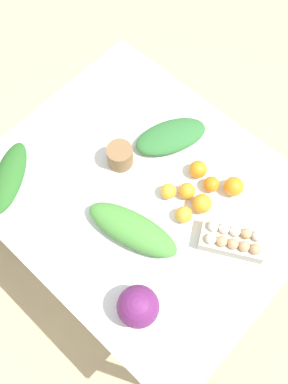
# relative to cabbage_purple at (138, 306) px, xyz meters

# --- Properties ---
(ground_plane) EXTENTS (8.00, 8.00, 0.00)m
(ground_plane) POSITION_rel_cabbage_purple_xyz_m (-0.31, 0.37, -0.78)
(ground_plane) COLOR #C6B289
(dining_table) EXTENTS (1.33, 1.10, 0.70)m
(dining_table) POSITION_rel_cabbage_purple_xyz_m (-0.31, 0.37, -0.16)
(dining_table) COLOR silver
(dining_table) RESTS_ON ground_plane
(cabbage_purple) EXTENTS (0.16, 0.16, 0.16)m
(cabbage_purple) POSITION_rel_cabbage_purple_xyz_m (0.00, 0.00, 0.00)
(cabbage_purple) COLOR #6B2366
(cabbage_purple) RESTS_ON dining_table
(egg_carton) EXTENTS (0.28, 0.23, 0.09)m
(egg_carton) POSITION_rel_cabbage_purple_xyz_m (0.09, 0.45, -0.04)
(egg_carton) COLOR beige
(egg_carton) RESTS_ON dining_table
(paper_bag) EXTENTS (0.11, 0.11, 0.11)m
(paper_bag) POSITION_rel_cabbage_purple_xyz_m (-0.49, 0.41, -0.03)
(paper_bag) COLOR olive
(paper_bag) RESTS_ON dining_table
(greens_bunch_dandelion) EXTENTS (0.29, 0.36, 0.07)m
(greens_bunch_dandelion) POSITION_rel_cabbage_purple_xyz_m (-0.40, 0.64, -0.05)
(greens_bunch_dandelion) COLOR #337538
(greens_bunch_dandelion) RESTS_ON dining_table
(greens_bunch_kale) EXTENTS (0.42, 0.23, 0.09)m
(greens_bunch_kale) POSITION_rel_cabbage_purple_xyz_m (-0.23, 0.21, -0.03)
(greens_bunch_kale) COLOR #4C933D
(greens_bunch_kale) RESTS_ON dining_table
(greens_bunch_chard) EXTENTS (0.28, 0.35, 0.07)m
(greens_bunch_chard) POSITION_rel_cabbage_purple_xyz_m (-0.77, 0.02, -0.04)
(greens_bunch_chard) COLOR #2D6B28
(greens_bunch_chard) RESTS_ON dining_table
(orange_0) EXTENTS (0.07, 0.07, 0.07)m
(orange_0) POSITION_rel_cabbage_purple_xyz_m (-0.18, 0.49, -0.04)
(orange_0) COLOR orange
(orange_0) RESTS_ON dining_table
(orange_1) EXTENTS (0.07, 0.07, 0.07)m
(orange_1) POSITION_rel_cabbage_purple_xyz_m (-0.12, 0.58, -0.05)
(orange_1) COLOR orange
(orange_1) RESTS_ON dining_table
(orange_2) EXTENTS (0.08, 0.08, 0.08)m
(orange_2) POSITION_rel_cabbage_purple_xyz_m (-0.10, 0.49, -0.04)
(orange_2) COLOR orange
(orange_2) RESTS_ON dining_table
(orange_3) EXTENTS (0.07, 0.07, 0.07)m
(orange_3) POSITION_rel_cabbage_purple_xyz_m (-0.24, 0.44, -0.05)
(orange_3) COLOR #F9A833
(orange_3) RESTS_ON dining_table
(orange_4) EXTENTS (0.08, 0.08, 0.08)m
(orange_4) POSITION_rel_cabbage_purple_xyz_m (-0.05, 0.64, -0.04)
(orange_4) COLOR orange
(orange_4) RESTS_ON dining_table
(orange_5) EXTENTS (0.07, 0.07, 0.07)m
(orange_5) POSITION_rel_cabbage_purple_xyz_m (-0.12, 0.40, -0.04)
(orange_5) COLOR #F9A833
(orange_5) RESTS_ON dining_table
(orange_6) EXTENTS (0.08, 0.08, 0.08)m
(orange_6) POSITION_rel_cabbage_purple_xyz_m (-0.21, 0.60, -0.04)
(orange_6) COLOR orange
(orange_6) RESTS_ON dining_table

